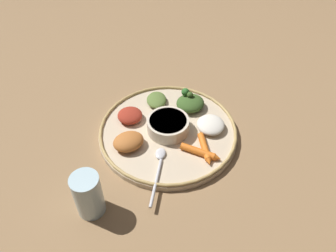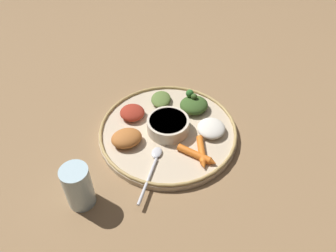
# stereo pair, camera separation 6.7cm
# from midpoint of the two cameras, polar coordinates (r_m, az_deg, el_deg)

# --- Properties ---
(ground_plane) EXTENTS (2.40, 2.40, 0.00)m
(ground_plane) POSITION_cam_midpoint_polar(r_m,az_deg,el_deg) (0.85, 2.24, -1.52)
(ground_plane) COLOR olive
(platter) EXTENTS (0.34, 0.34, 0.01)m
(platter) POSITION_cam_midpoint_polar(r_m,az_deg,el_deg) (0.84, 2.25, -1.17)
(platter) COLOR #C6B293
(platter) RESTS_ON ground_plane
(platter_rim) EXTENTS (0.34, 0.34, 0.01)m
(platter_rim) POSITION_cam_midpoint_polar(r_m,az_deg,el_deg) (0.84, 2.28, -0.67)
(platter_rim) COLOR tan
(platter_rim) RESTS_ON platter
(center_bowl) EXTENTS (0.10, 0.10, 0.04)m
(center_bowl) POSITION_cam_midpoint_polar(r_m,az_deg,el_deg) (0.83, 2.31, 0.12)
(center_bowl) COLOR beige
(center_bowl) RESTS_ON platter
(spoon) EXTENTS (0.16, 0.03, 0.01)m
(spoon) POSITION_cam_midpoint_polar(r_m,az_deg,el_deg) (0.76, 0.09, -6.75)
(spoon) COLOR silver
(spoon) RESTS_ON platter
(greens_pile) EXTENTS (0.10, 0.10, 0.05)m
(greens_pile) POSITION_cam_midpoint_polar(r_m,az_deg,el_deg) (0.89, 6.52, 3.61)
(greens_pile) COLOR #385623
(greens_pile) RESTS_ON platter
(carrot_near_spoon) EXTENTS (0.04, 0.10, 0.02)m
(carrot_near_spoon) POSITION_cam_midpoint_polar(r_m,az_deg,el_deg) (0.78, 7.28, -4.96)
(carrot_near_spoon) COLOR orange
(carrot_near_spoon) RESTS_ON platter
(carrot_outer) EXTENTS (0.09, 0.05, 0.02)m
(carrot_outer) POSITION_cam_midpoint_polar(r_m,az_deg,el_deg) (0.79, 8.13, -4.42)
(carrot_outer) COLOR orange
(carrot_outer) RESTS_ON platter
(mound_collards) EXTENTS (0.08, 0.07, 0.02)m
(mound_collards) POSITION_cam_midpoint_polar(r_m,az_deg,el_deg) (0.91, 0.91, 4.49)
(mound_collards) COLOR #567033
(mound_collards) RESTS_ON platter
(mound_beet) EXTENTS (0.07, 0.07, 0.03)m
(mound_beet) POSITION_cam_midpoint_polar(r_m,az_deg,el_deg) (0.87, -3.88, 2.19)
(mound_beet) COLOR maroon
(mound_beet) RESTS_ON platter
(mound_chickpea) EXTENTS (0.09, 0.10, 0.03)m
(mound_chickpea) POSITION_cam_midpoint_polar(r_m,az_deg,el_deg) (0.80, -4.67, -2.15)
(mound_chickpea) COLOR #B2662D
(mound_chickpea) RESTS_ON platter
(mound_rice_white) EXTENTS (0.08, 0.08, 0.03)m
(mound_rice_white) POSITION_cam_midpoint_polar(r_m,az_deg,el_deg) (0.84, 9.59, -0.47)
(mound_rice_white) COLOR silver
(mound_rice_white) RESTS_ON platter
(drinking_glass) EXTENTS (0.06, 0.06, 0.10)m
(drinking_glass) POSITION_cam_midpoint_polar(r_m,az_deg,el_deg) (0.71, -12.22, -10.45)
(drinking_glass) COLOR silver
(drinking_glass) RESTS_ON ground_plane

